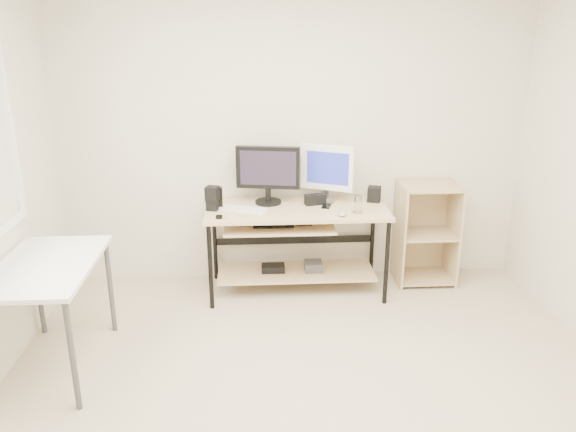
{
  "coord_description": "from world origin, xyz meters",
  "views": [
    {
      "loc": [
        -0.34,
        -2.75,
        2.18
      ],
      "look_at": [
        -0.09,
        1.3,
        0.8
      ],
      "focal_mm": 35.0,
      "sensor_mm": 36.0,
      "label": 1
    }
  ],
  "objects_px": {
    "shelf_unit": "(425,232)",
    "black_monitor": "(268,171)",
    "desk": "(294,232)",
    "audio_controller": "(217,198)",
    "side_table": "(47,275)",
    "white_imac": "(327,169)"
  },
  "relations": [
    {
      "from": "shelf_unit",
      "to": "black_monitor",
      "type": "bearing_deg",
      "value": -179.23
    },
    {
      "from": "desk",
      "to": "black_monitor",
      "type": "distance_m",
      "value": 0.55
    },
    {
      "from": "shelf_unit",
      "to": "audio_controller",
      "type": "bearing_deg",
      "value": -176.18
    },
    {
      "from": "black_monitor",
      "to": "desk",
      "type": "bearing_deg",
      "value": -24.56
    },
    {
      "from": "audio_controller",
      "to": "shelf_unit",
      "type": "bearing_deg",
      "value": 2.23
    },
    {
      "from": "audio_controller",
      "to": "side_table",
      "type": "bearing_deg",
      "value": -134.57
    },
    {
      "from": "shelf_unit",
      "to": "white_imac",
      "type": "relative_size",
      "value": 1.84
    },
    {
      "from": "shelf_unit",
      "to": "audio_controller",
      "type": "relative_size",
      "value": 5.07
    },
    {
      "from": "desk",
      "to": "black_monitor",
      "type": "xyz_separation_m",
      "value": [
        -0.21,
        0.14,
        0.49
      ]
    },
    {
      "from": "white_imac",
      "to": "side_table",
      "type": "bearing_deg",
      "value": -123.13
    },
    {
      "from": "desk",
      "to": "side_table",
      "type": "xyz_separation_m",
      "value": [
        -1.65,
        -1.06,
        0.13
      ]
    },
    {
      "from": "desk",
      "to": "audio_controller",
      "type": "bearing_deg",
      "value": 176.38
    },
    {
      "from": "desk",
      "to": "audio_controller",
      "type": "height_order",
      "value": "audio_controller"
    },
    {
      "from": "side_table",
      "to": "shelf_unit",
      "type": "distance_m",
      "value": 3.09
    },
    {
      "from": "side_table",
      "to": "audio_controller",
      "type": "height_order",
      "value": "audio_controller"
    },
    {
      "from": "black_monitor",
      "to": "white_imac",
      "type": "relative_size",
      "value": 1.09
    },
    {
      "from": "side_table",
      "to": "white_imac",
      "type": "bearing_deg",
      "value": 32.24
    },
    {
      "from": "white_imac",
      "to": "audio_controller",
      "type": "bearing_deg",
      "value": -147.39
    },
    {
      "from": "side_table",
      "to": "shelf_unit",
      "type": "height_order",
      "value": "shelf_unit"
    },
    {
      "from": "desk",
      "to": "side_table",
      "type": "bearing_deg",
      "value": -147.35
    },
    {
      "from": "desk",
      "to": "white_imac",
      "type": "distance_m",
      "value": 0.6
    },
    {
      "from": "side_table",
      "to": "white_imac",
      "type": "relative_size",
      "value": 2.04
    }
  ]
}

